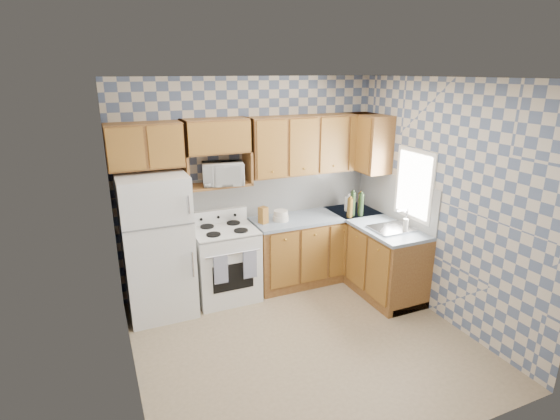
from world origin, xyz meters
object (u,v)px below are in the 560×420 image
(refrigerator, at_px, (157,246))
(stove_body, at_px, (225,264))
(microwave, at_px, (223,174))
(electric_kettle, at_px, (350,204))

(refrigerator, distance_m, stove_body, 0.89)
(refrigerator, relative_size, stove_body, 1.87)
(microwave, distance_m, electric_kettle, 1.85)
(stove_body, distance_m, electric_kettle, 1.89)
(refrigerator, bearing_deg, electric_kettle, 1.02)
(refrigerator, distance_m, microwave, 1.14)
(refrigerator, relative_size, electric_kettle, 9.00)
(stove_body, distance_m, microwave, 1.14)
(stove_body, bearing_deg, refrigerator, -178.22)
(refrigerator, xyz_separation_m, microwave, (0.85, 0.13, 0.74))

